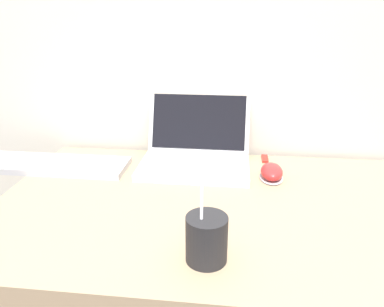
% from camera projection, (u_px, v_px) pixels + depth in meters
% --- Properties ---
extents(laptop, '(0.34, 0.30, 0.21)m').
position_uv_depth(laptop, '(196.00, 150.00, 1.19)').
color(laptop, silver).
rests_on(laptop, desk).
extents(drink_cup, '(0.08, 0.08, 0.20)m').
position_uv_depth(drink_cup, '(207.00, 238.00, 0.73)').
color(drink_cup, '#232326').
rests_on(drink_cup, desk).
extents(computer_mouse, '(0.07, 0.11, 0.04)m').
position_uv_depth(computer_mouse, '(272.00, 172.00, 1.10)').
color(computer_mouse, '#B2B2B7').
rests_on(computer_mouse, desk).
extents(external_keyboard, '(0.45, 0.14, 0.02)m').
position_uv_depth(external_keyboard, '(55.00, 165.00, 1.17)').
color(external_keyboard, silver).
rests_on(external_keyboard, desk).
extents(usb_stick, '(0.02, 0.06, 0.01)m').
position_uv_depth(usb_stick, '(265.00, 159.00, 1.24)').
color(usb_stick, '#B2261E').
rests_on(usb_stick, desk).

